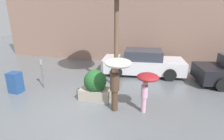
% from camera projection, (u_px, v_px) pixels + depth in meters
% --- Properties ---
extents(ground_plane, '(40.00, 40.00, 0.00)m').
position_uv_depth(ground_plane, '(79.00, 109.00, 6.29)').
color(ground_plane, slate).
extents(building_facade, '(18.00, 0.30, 6.00)m').
position_uv_depth(building_facade, '(122.00, 18.00, 11.27)').
color(building_facade, '#8C6B5B').
rests_on(building_facade, ground).
extents(planter_box, '(1.23, 0.89, 1.22)m').
position_uv_depth(planter_box, '(95.00, 85.00, 6.85)').
color(planter_box, '#9E9384').
rests_on(planter_box, ground).
extents(person_adult, '(0.89, 0.89, 1.91)m').
position_uv_depth(person_adult, '(117.00, 72.00, 5.72)').
color(person_adult, '#473323').
rests_on(person_adult, ground).
extents(person_child, '(0.72, 0.72, 1.45)m').
position_uv_depth(person_child, '(147.00, 82.00, 5.71)').
color(person_child, '#D199B7').
rests_on(person_child, ground).
extents(parked_car_near, '(4.60, 2.40, 1.38)m').
position_uv_depth(parked_car_near, '(143.00, 63.00, 9.73)').
color(parked_car_near, silver).
rests_on(parked_car_near, ground).
extents(parking_meter, '(0.14, 0.14, 1.33)m').
position_uv_depth(parking_meter, '(41.00, 68.00, 7.79)').
color(parking_meter, '#595B60').
rests_on(parking_meter, ground).
extents(newspaper_box, '(0.50, 0.44, 0.90)m').
position_uv_depth(newspaper_box, '(15.00, 82.00, 7.50)').
color(newspaper_box, navy).
rests_on(newspaper_box, ground).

